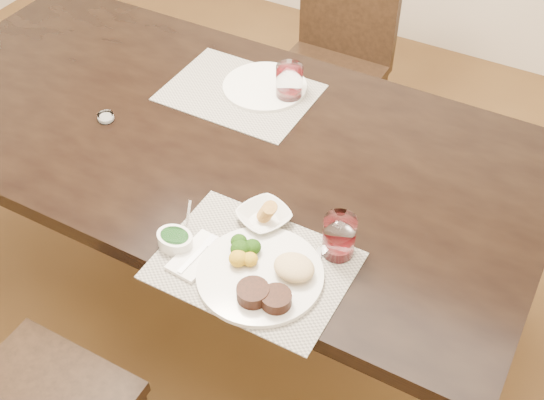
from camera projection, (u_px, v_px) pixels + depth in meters
The scene contains 14 objects.
ground_plane at pixel (220, 288), 2.54m from camera, with size 4.50×4.50×0.00m, color #472E16.
dining_table at pixel (209, 152), 2.08m from camera, with size 2.00×1.00×0.75m.
chair_far at pixel (335, 53), 2.78m from camera, with size 0.42×0.42×0.90m.
placemat_near at pixel (253, 265), 1.64m from camera, with size 0.46×0.34×0.00m, color gray.
placemat_far at pixel (240, 93), 2.15m from camera, with size 0.46×0.34×0.00m, color gray.
dinner_plate at pixel (265, 275), 1.60m from camera, with size 0.30×0.30×0.05m.
napkin_fork at pixel (197, 256), 1.66m from camera, with size 0.09×0.16×0.01m.
steak_knife at pixel (292, 296), 1.57m from camera, with size 0.03×0.25×0.01m.
cracker_bowl at pixel (264, 216), 1.74m from camera, with size 0.17×0.17×0.06m.
sauce_ramekin at pixel (175, 240), 1.67m from camera, with size 0.09×0.14×0.07m.
wine_glass_near at pixel (339, 238), 1.64m from camera, with size 0.08×0.08×0.11m.
far_plate at pixel (265, 87), 2.16m from camera, with size 0.27×0.27×0.01m, color silver.
wine_glass_far at pixel (289, 84), 2.09m from camera, with size 0.08×0.08×0.11m.
salt_cellar at pixel (106, 118), 2.05m from camera, with size 0.05×0.05×0.02m.
Camera 1 is at (0.94, -1.30, 2.02)m, focal length 45.00 mm.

